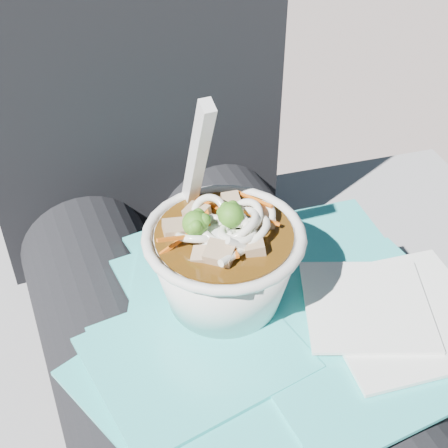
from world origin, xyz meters
name	(u,v)px	position (x,y,z in m)	size (l,w,h in m)	color
stone_ledge	(184,424)	(0.00, 0.15, 0.23)	(1.00, 0.50, 0.47)	gray
lap	(223,370)	(0.00, 0.00, 0.54)	(0.32, 0.48, 0.15)	black
person_body	(190,292)	(0.00, 0.09, 0.56)	(0.34, 0.94, 1.01)	black
plastic_bag	(257,316)	(0.03, -0.02, 0.63)	(0.36, 0.33, 0.02)	#2DBCBA
napkins	(391,312)	(0.13, -0.07, 0.64)	(0.17, 0.16, 0.01)	white
udon_bowl	(224,256)	(0.00, 0.01, 0.68)	(0.15, 0.15, 0.19)	silver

